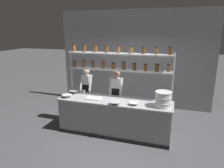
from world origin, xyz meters
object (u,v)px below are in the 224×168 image
Objects in this scene: container_stack at (163,99)px; prep_bowl_near_right at (74,92)px; prep_bowl_near_left at (134,104)px; prep_bowl_center_front at (115,103)px; cutting_board at (93,98)px; chef_center at (116,94)px; spice_shelf_unit at (118,63)px; prep_bowl_center_back at (67,96)px; serving_cup_front at (84,92)px; chef_left at (87,90)px.

container_stack reaches higher than prep_bowl_near_right.
prep_bowl_near_left is 0.44m from prep_bowl_center_front.
chef_center is at bearing 53.93° from cutting_board.
prep_bowl_center_back is (-1.24, -0.50, -0.84)m from spice_shelf_unit.
prep_bowl_near_left is 1.54m from serving_cup_front.
prep_bowl_center_front is at bearing -26.90° from serving_cup_front.
prep_bowl_near_right is (-1.13, -0.33, 0.07)m from chef_center.
prep_bowl_center_back is at bearing 179.28° from prep_bowl_near_left.
spice_shelf_unit is at bearing 160.11° from container_stack.
serving_cup_front is (0.11, -0.42, 0.08)m from chef_left.
spice_shelf_unit is 7.32× the size of container_stack.
spice_shelf_unit is 6.89× the size of cutting_board.
chef_left is 15.18× the size of serving_cup_front.
chef_left is 0.48m from prep_bowl_near_right.
spice_shelf_unit is 1.76× the size of chef_left.
container_stack is (1.30, -0.65, 0.21)m from chef_center.
serving_cup_front is at bearing 53.00° from prep_bowl_center_back.
prep_bowl_near_left is at bearing -6.74° from cutting_board.
prep_bowl_near_right reaches higher than prep_bowl_center_front.
prep_bowl_near_left is (0.64, -0.74, 0.06)m from chef_center.
serving_cup_front is at bearing -73.52° from chef_left.
prep_bowl_near_left reaches higher than cutting_board.
spice_shelf_unit reaches higher than prep_bowl_near_right.
cutting_board is at bearing 8.56° from prep_bowl_center_back.
prep_bowl_center_back is at bearing -171.44° from cutting_board.
container_stack is 0.68m from prep_bowl_near_left.
spice_shelf_unit is 1.58m from prep_bowl_center_back.
container_stack is 2.45m from prep_bowl_near_right.
prep_bowl_center_front is (0.66, -0.23, 0.02)m from cutting_board.
container_stack is at bearing 1.50° from prep_bowl_center_back.
cutting_board is 0.50m from serving_cup_front.
chef_center is at bearing 16.25° from prep_bowl_near_right.
container_stack is at bearing 7.44° from prep_bowl_near_left.
chef_left reaches higher than prep_bowl_near_left.
spice_shelf_unit is 1.76× the size of chef_center.
serving_cup_front reaches higher than prep_bowl_center_back.
cutting_board is at bearing 160.62° from prep_bowl_center_front.
spice_shelf_unit is 1.45m from container_stack.
cutting_board is 1.50× the size of prep_bowl_center_front.
serving_cup_front is (-1.47, 0.43, 0.02)m from prep_bowl_near_left.
spice_shelf_unit reaches higher than prep_bowl_center_back.
chef_left reaches higher than serving_cup_front.
chef_center is at bearing 20.16° from serving_cup_front.
prep_bowl_near_left is at bearing -12.94° from prep_bowl_near_right.
serving_cup_front is (0.30, 0.02, 0.01)m from prep_bowl_near_right.
chef_center is 6.11× the size of prep_bowl_center_back.
container_stack is (1.19, -0.43, -0.70)m from spice_shelf_unit.
chef_center reaches higher than prep_bowl_near_right.
prep_bowl_center_front is at bearing -166.31° from prep_bowl_near_left.
spice_shelf_unit is at bearing -16.21° from chef_left.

